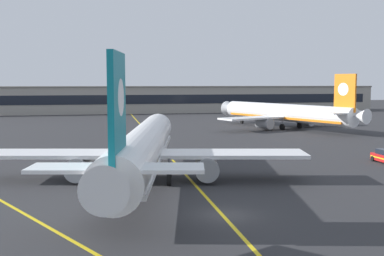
% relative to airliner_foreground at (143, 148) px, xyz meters
% --- Properties ---
extents(ground_plane, '(400.00, 400.00, 0.00)m').
position_rel_airliner_foreground_xyz_m(ground_plane, '(4.90, -12.87, -3.37)').
color(ground_plane, '#2D2D30').
extents(taxiway_centreline, '(2.67, 179.99, 0.01)m').
position_rel_airliner_foreground_xyz_m(taxiway_centreline, '(4.90, 17.13, -3.37)').
color(taxiway_centreline, yellow).
rests_on(taxiway_centreline, ground).
extents(taxiway_lead_in_stripe, '(29.24, 52.68, 0.01)m').
position_rel_airliner_foreground_xyz_m(taxiway_lead_in_stripe, '(-9.10, -10.87, -3.37)').
color(taxiway_lead_in_stripe, yellow).
rests_on(taxiway_lead_in_stripe, ground).
extents(airliner_foreground, '(32.31, 41.21, 11.65)m').
position_rel_airliner_foreground_xyz_m(airliner_foreground, '(0.00, 0.00, 0.00)').
color(airliner_foreground, white).
rests_on(airliner_foreground, ground).
extents(airliner_background, '(30.39, 38.24, 11.25)m').
position_rel_airliner_foreground_xyz_m(airliner_background, '(34.48, 46.88, -0.12)').
color(airliner_background, white).
rests_on(airliner_background, ground).
extents(safety_cone_by_nose_gear, '(0.44, 0.44, 0.55)m').
position_rel_airliner_foreground_xyz_m(safety_cone_by_nose_gear, '(-0.04, 15.69, -3.11)').
color(safety_cone_by_nose_gear, orange).
rests_on(safety_cone_by_nose_gear, ground).
extents(terminal_building, '(153.44, 12.40, 8.50)m').
position_rel_airliner_foreground_xyz_m(terminal_building, '(10.98, 104.94, 0.89)').
color(terminal_building, '#9E998E').
rests_on(terminal_building, ground).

